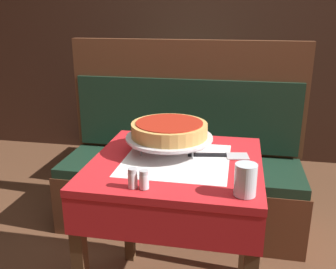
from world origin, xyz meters
name	(u,v)px	position (x,y,z in m)	size (l,w,h in m)	color
dining_table_front	(176,184)	(0.00, 0.00, 0.66)	(0.71, 0.71, 0.77)	red
dining_table_rear	(180,102)	(-0.23, 1.54, 0.66)	(0.79, 0.79, 0.76)	#1E6B33
booth_bench	(181,176)	(-0.10, 0.79, 0.33)	(1.55, 0.54, 1.20)	brown
back_wall_panel	(215,31)	(0.00, 2.10, 1.20)	(6.00, 0.04, 2.40)	#3D2319
pizza_pan_stand	(169,138)	(-0.05, 0.08, 0.84)	(0.38, 0.38, 0.07)	#ADADB2
deep_dish_pizza	(169,129)	(-0.05, 0.08, 0.88)	(0.33, 0.33, 0.06)	tan
pizza_server	(220,155)	(0.18, 0.07, 0.78)	(0.27, 0.09, 0.01)	#BCBCC1
water_glass_near	(245,180)	(0.28, -0.27, 0.83)	(0.08, 0.08, 0.11)	silver
salt_shaker	(133,178)	(-0.11, -0.29, 0.81)	(0.03, 0.03, 0.07)	silver
pepper_shaker	(144,180)	(-0.07, -0.29, 0.81)	(0.03, 0.03, 0.07)	silver
condiment_caddy	(179,87)	(-0.22, 1.43, 0.80)	(0.14, 0.14, 0.17)	black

